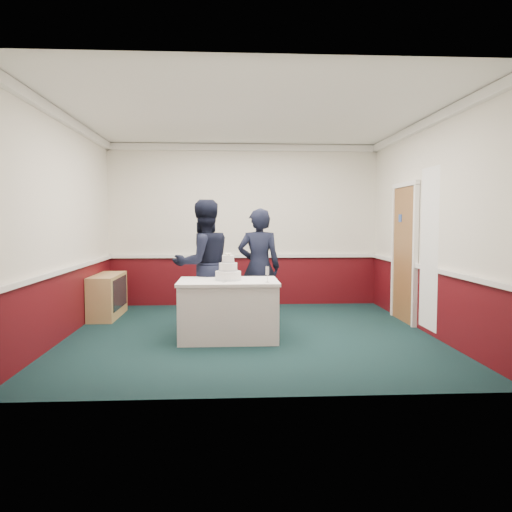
{
  "coord_description": "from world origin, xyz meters",
  "views": [
    {
      "loc": [
        -0.31,
        -6.84,
        1.57
      ],
      "look_at": [
        0.08,
        -0.1,
        1.1
      ],
      "focal_mm": 35.0,
      "sensor_mm": 36.0,
      "label": 1
    }
  ],
  "objects": [
    {
      "name": "person_man",
      "position": [
        -0.66,
        0.42,
        0.94
      ],
      "size": [
        1.14,
        1.05,
        1.88
      ],
      "primitive_type": "imported",
      "rotation": [
        0.0,
        0.0,
        3.62
      ],
      "color": "black",
      "rests_on": "ground"
    },
    {
      "name": "champagne_flute",
      "position": [
        0.2,
        -0.52,
        0.93
      ],
      "size": [
        0.05,
        0.05,
        0.21
      ],
      "color": "silver",
      "rests_on": "cake_table"
    },
    {
      "name": "ground",
      "position": [
        0.0,
        0.0,
        0.0
      ],
      "size": [
        5.0,
        5.0,
        0.0
      ],
      "primitive_type": "plane",
      "color": "#122C2B",
      "rests_on": "ground"
    },
    {
      "name": "room_shell",
      "position": [
        0.08,
        0.61,
        1.97
      ],
      "size": [
        5.0,
        5.0,
        3.0
      ],
      "color": "silver",
      "rests_on": "ground"
    },
    {
      "name": "sideboard",
      "position": [
        -2.28,
        1.41,
        0.35
      ],
      "size": [
        0.41,
        1.2,
        0.7
      ],
      "color": "tan",
      "rests_on": "ground"
    },
    {
      "name": "cake_table",
      "position": [
        -0.3,
        -0.24,
        0.4
      ],
      "size": [
        1.32,
        0.92,
        0.79
      ],
      "color": "white",
      "rests_on": "ground"
    },
    {
      "name": "cake_knife",
      "position": [
        -0.33,
        -0.44,
        0.79
      ],
      "size": [
        0.09,
        0.21,
        0.0
      ],
      "primitive_type": "cube",
      "rotation": [
        0.0,
        0.0,
        -0.35
      ],
      "color": "silver",
      "rests_on": "cake_table"
    },
    {
      "name": "wedding_cake",
      "position": [
        -0.3,
        -0.24,
        0.9
      ],
      "size": [
        0.35,
        0.35,
        0.36
      ],
      "color": "white",
      "rests_on": "cake_table"
    },
    {
      "name": "person_woman",
      "position": [
        0.17,
        0.62,
        0.88
      ],
      "size": [
        0.67,
        0.46,
        1.76
      ],
      "primitive_type": "imported",
      "rotation": [
        0.0,
        0.0,
        3.08
      ],
      "color": "black",
      "rests_on": "ground"
    }
  ]
}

